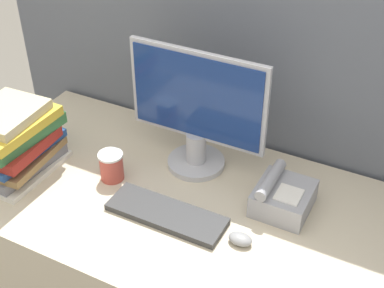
{
  "coord_description": "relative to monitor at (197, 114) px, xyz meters",
  "views": [
    {
      "loc": [
        0.54,
        -0.73,
        1.86
      ],
      "look_at": [
        -0.06,
        0.42,
        0.93
      ],
      "focal_mm": 50.0,
      "sensor_mm": 36.0,
      "label": 1
    }
  ],
  "objects": [
    {
      "name": "mouse",
      "position": [
        0.28,
        -0.27,
        -0.19
      ],
      "size": [
        0.07,
        0.05,
        0.03
      ],
      "color": "gray",
      "rests_on": "desk"
    },
    {
      "name": "desk",
      "position": [
        0.12,
        -0.19,
        -0.57
      ],
      "size": [
        1.68,
        0.77,
        0.73
      ],
      "color": "beige",
      "rests_on": "ground_plane"
    },
    {
      "name": "monitor",
      "position": [
        0.0,
        0.0,
        0.0
      ],
      "size": [
        0.47,
        0.2,
        0.43
      ],
      "color": "#B7B7BC",
      "rests_on": "desk"
    },
    {
      "name": "cubicle_panel_rear",
      "position": [
        0.12,
        0.24,
        -0.13
      ],
      "size": [
        2.08,
        0.04,
        1.62
      ],
      "color": "slate",
      "rests_on": "ground_plane"
    },
    {
      "name": "desk_telephone",
      "position": [
        0.33,
        -0.08,
        -0.16
      ],
      "size": [
        0.17,
        0.18,
        0.11
      ],
      "color": "#99999E",
      "rests_on": "desk"
    },
    {
      "name": "coffee_cup",
      "position": [
        -0.21,
        -0.2,
        -0.16
      ],
      "size": [
        0.08,
        0.08,
        0.1
      ],
      "color": "#BF4C3F",
      "rests_on": "desk"
    },
    {
      "name": "keyboard",
      "position": [
        0.04,
        -0.27,
        -0.2
      ],
      "size": [
        0.37,
        0.13,
        0.02
      ],
      "color": "#333333",
      "rests_on": "desk"
    },
    {
      "name": "book_stack",
      "position": [
        -0.52,
        -0.31,
        -0.09
      ],
      "size": [
        0.25,
        0.31,
        0.25
      ],
      "color": "silver",
      "rests_on": "desk"
    }
  ]
}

